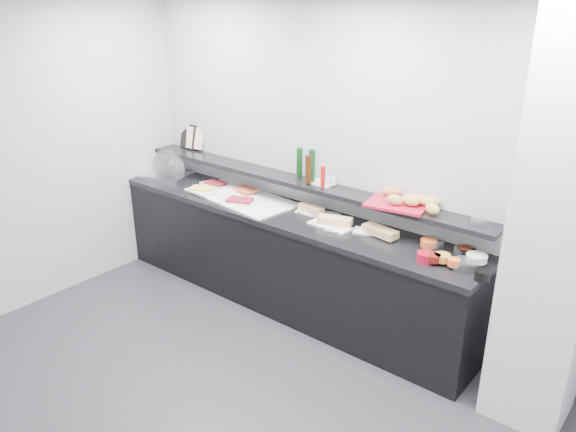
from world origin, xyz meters
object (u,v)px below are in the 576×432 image
Objects in this scene: sandwich_plate_mid at (330,226)px; condiment_tray at (321,183)px; bread_tray at (397,204)px; cloche_base at (166,175)px; carafe at (481,206)px; framed_print at (188,136)px.

condiment_tray is at bearing 142.54° from sandwich_plate_mid.
condiment_tray is (-0.27, 0.23, 0.25)m from sandwich_plate_mid.
condiment_tray is 0.50× the size of bread_tray.
cloche_base is 1.83m from condiment_tray.
bread_tray is at bearing -179.52° from carafe.
condiment_tray is 0.77m from bread_tray.
framed_print is 3.17m from carafe.
cloche_base is 1.38× the size of sandwich_plate_mid.
cloche_base is at bearing -176.86° from carafe.
condiment_tray is at bearing -8.43° from cloche_base.
condiment_tray is (1.80, 0.22, 0.24)m from cloche_base.
framed_print is (0.04, 0.30, 0.36)m from cloche_base.
framed_print is (-2.03, 0.31, 0.37)m from sandwich_plate_mid.
bread_tray is (0.77, -0.05, 0.00)m from condiment_tray.
bread_tray is 0.65m from carafe.
carafe is at bearing -12.38° from cloche_base.
framed_print is at bearing 167.05° from bread_tray.
condiment_tray is at bearing 178.03° from carafe.
cloche_base is 1.67× the size of carafe.
framed_print reaches higher than sandwich_plate_mid.
bread_tray is at bearing -11.72° from cloche_base.
framed_print is 2.54m from bread_tray.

